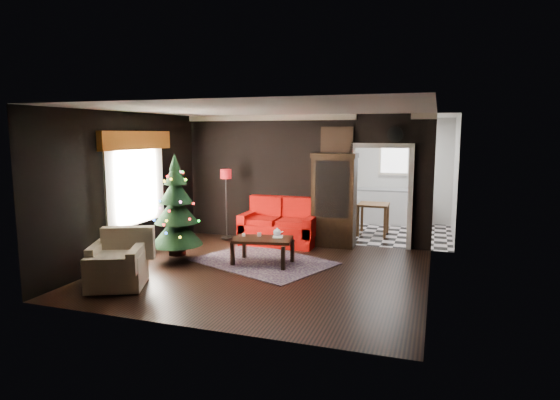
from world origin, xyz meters
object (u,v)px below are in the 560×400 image
(loveseat, at_px, (279,222))
(coffee_table, at_px, (263,251))
(teapot, at_px, (277,232))
(curio_cabinet, at_px, (334,202))
(floor_lamp, at_px, (226,204))
(kitchen_table, at_px, (373,219))
(wall_clock, at_px, (395,134))
(christmas_tree, at_px, (176,206))
(armchair, at_px, (117,259))

(loveseat, relative_size, coffee_table, 1.60)
(loveseat, height_order, teapot, loveseat)
(curio_cabinet, distance_m, floor_lamp, 2.41)
(floor_lamp, height_order, coffee_table, floor_lamp)
(curio_cabinet, relative_size, floor_lamp, 1.22)
(coffee_table, relative_size, kitchen_table, 1.41)
(floor_lamp, distance_m, wall_clock, 3.94)
(teapot, bearing_deg, curio_cabinet, 64.64)
(christmas_tree, relative_size, coffee_table, 1.74)
(teapot, bearing_deg, floor_lamp, 141.46)
(loveseat, height_order, coffee_table, loveseat)
(armchair, bearing_deg, teapot, 25.21)
(floor_lamp, bearing_deg, armchair, -94.00)
(curio_cabinet, height_order, floor_lamp, curio_cabinet)
(christmas_tree, height_order, coffee_table, christmas_tree)
(curio_cabinet, xyz_separation_m, coffee_table, (-0.94, -1.80, -0.70))
(armchair, bearing_deg, floor_lamp, 62.09)
(wall_clock, bearing_deg, coffee_table, -137.20)
(floor_lamp, xyz_separation_m, coffee_table, (1.46, -1.55, -0.58))
(floor_lamp, xyz_separation_m, christmas_tree, (-0.14, -1.89, 0.22))
(floor_lamp, distance_m, kitchen_table, 3.51)
(floor_lamp, bearing_deg, loveseat, 1.25)
(loveseat, distance_m, kitchen_table, 2.45)
(teapot, bearing_deg, kitchen_table, 65.07)
(loveseat, height_order, kitchen_table, loveseat)
(curio_cabinet, height_order, armchair, curio_cabinet)
(armchair, bearing_deg, wall_clock, 21.82)
(wall_clock, bearing_deg, loveseat, -170.34)
(loveseat, bearing_deg, teapot, -73.15)
(loveseat, height_order, curio_cabinet, curio_cabinet)
(teapot, xyz_separation_m, wall_clock, (1.94, 1.75, 1.81))
(loveseat, xyz_separation_m, floor_lamp, (-1.25, -0.03, 0.33))
(wall_clock, height_order, kitchen_table, wall_clock)
(armchair, distance_m, coffee_table, 2.61)
(curio_cabinet, distance_m, teapot, 1.77)
(floor_lamp, relative_size, teapot, 9.54)
(floor_lamp, relative_size, coffee_table, 1.47)
(teapot, bearing_deg, coffee_table, -129.95)
(kitchen_table, bearing_deg, floor_lamp, -151.17)
(curio_cabinet, height_order, coffee_table, curio_cabinet)
(floor_lamp, xyz_separation_m, wall_clock, (3.60, 0.43, 1.55))
(armchair, height_order, wall_clock, wall_clock)
(armchair, bearing_deg, coffee_table, 25.10)
(kitchen_table, bearing_deg, wall_clock, -66.25)
(floor_lamp, xyz_separation_m, armchair, (-0.25, -3.51, -0.37))
(coffee_table, bearing_deg, kitchen_table, 63.81)
(coffee_table, bearing_deg, christmas_tree, -168.18)
(christmas_tree, bearing_deg, floor_lamp, 85.73)
(loveseat, height_order, armchair, loveseat)
(christmas_tree, height_order, wall_clock, wall_clock)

